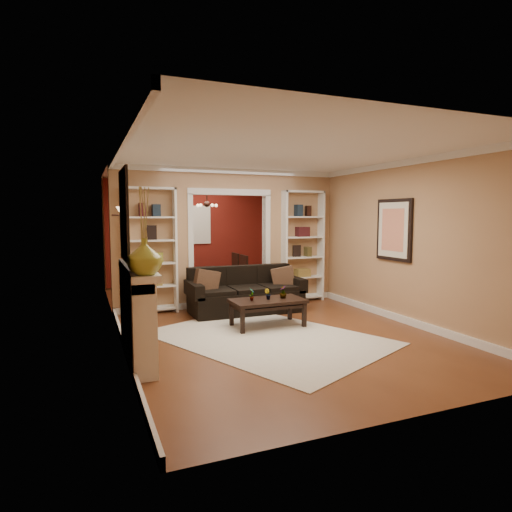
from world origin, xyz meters
name	(u,v)px	position (x,y,z in m)	size (l,w,h in m)	color
floor	(251,318)	(0.00, 0.00, 0.00)	(8.00, 8.00, 0.00)	brown
ceiling	(251,162)	(0.00, 0.00, 2.70)	(8.00, 8.00, 0.00)	white
wall_back	(195,232)	(0.00, 4.00, 1.35)	(8.00, 8.00, 0.00)	tan
wall_front	(420,267)	(0.00, -4.00, 1.35)	(8.00, 8.00, 0.00)	tan
wall_left	(115,245)	(-2.25, 0.00, 1.35)	(8.00, 8.00, 0.00)	tan
wall_right	(360,239)	(2.25, 0.00, 1.35)	(8.00, 8.00, 0.00)	tan
partition_wall	(229,238)	(0.00, 1.20, 1.35)	(4.50, 0.15, 2.70)	tan
red_back_panel	(195,234)	(0.00, 3.97, 1.32)	(4.44, 0.04, 2.64)	maroon
dining_window	(196,225)	(0.00, 3.93, 1.55)	(0.78, 0.03, 0.98)	#8CA5CC
area_rug	(268,338)	(-0.23, -1.25, 0.01)	(2.34, 3.28, 0.01)	beige
sofa	(246,290)	(0.07, 0.45, 0.42)	(2.14, 0.92, 0.84)	black
pillow_left	(206,281)	(-0.69, 0.43, 0.63)	(0.45, 0.13, 0.45)	brown
pillow_right	(283,277)	(0.83, 0.43, 0.61)	(0.41, 0.12, 0.41)	brown
coffee_table	(268,313)	(0.03, -0.65, 0.22)	(1.18, 0.64, 0.45)	black
plant_left	(252,294)	(-0.25, -0.65, 0.55)	(0.11, 0.08, 0.21)	#336626
plant_center	(268,294)	(0.03, -0.65, 0.53)	(0.09, 0.08, 0.17)	#336626
plant_right	(283,292)	(0.30, -0.65, 0.55)	(0.11, 0.11, 0.20)	#336626
bookshelf_left	(152,251)	(-1.55, 1.03, 1.15)	(0.90, 0.30, 2.30)	white
bookshelf_right	(302,246)	(1.55, 1.03, 1.15)	(0.90, 0.30, 2.30)	white
fireplace	(139,314)	(-2.09, -1.50, 0.58)	(0.32, 1.70, 1.16)	white
vase	(145,257)	(-2.09, -2.20, 1.36)	(0.38, 0.38, 0.39)	olive
mirror	(124,215)	(-2.23, -1.50, 1.80)	(0.03, 0.95, 1.10)	silver
wall_sconce	(118,213)	(-2.15, 0.55, 1.83)	(0.18, 0.18, 0.22)	#FFE0A5
framed_art	(394,230)	(2.21, -1.00, 1.55)	(0.04, 0.85, 1.05)	black
dining_table	(208,281)	(-0.04, 2.71, 0.26)	(0.83, 1.50, 0.53)	black
dining_chair_nw	(187,276)	(-0.59, 2.41, 0.45)	(0.44, 0.44, 0.89)	black
dining_chair_ne	(234,274)	(0.51, 2.41, 0.45)	(0.44, 0.44, 0.90)	black
dining_chair_sw	(181,273)	(-0.59, 3.01, 0.45)	(0.44, 0.44, 0.90)	black
dining_chair_se	(226,271)	(0.51, 3.01, 0.45)	(0.44, 0.44, 0.90)	black
chandelier	(208,205)	(0.00, 2.70, 2.02)	(0.50, 0.50, 0.30)	#301B16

